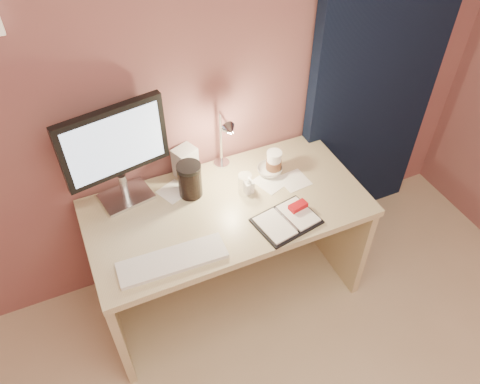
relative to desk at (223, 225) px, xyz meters
name	(u,v)px	position (x,y,z in m)	size (l,w,h in m)	color
room	(365,65)	(0.95, 0.24, 0.63)	(3.50, 3.50, 3.50)	#C6B28E
desk	(223,225)	(0.00, 0.00, 0.00)	(1.40, 0.70, 0.73)	#C6BA8C
monitor	(115,148)	(-0.45, 0.18, 0.55)	(0.50, 0.22, 0.54)	silver
keyboard	(173,260)	(-0.36, -0.30, 0.24)	(0.49, 0.14, 0.02)	silver
planner	(288,219)	(0.23, -0.29, 0.24)	(0.33, 0.27, 0.05)	black
paper_a	(271,181)	(0.28, -0.01, 0.23)	(0.15, 0.15, 0.00)	white
paper_b	(294,181)	(0.39, -0.05, 0.23)	(0.14, 0.14, 0.00)	white
paper_c	(174,192)	(-0.21, 0.13, 0.23)	(0.13, 0.13, 0.00)	white
coffee_cup	(274,163)	(0.33, 0.06, 0.29)	(0.08, 0.08, 0.13)	white
clear_cup	(245,184)	(0.12, -0.03, 0.29)	(0.07, 0.07, 0.12)	white
bowl	(270,170)	(0.30, 0.06, 0.25)	(0.13, 0.13, 0.04)	silver
lotion_bottle	(249,185)	(0.14, -0.03, 0.27)	(0.04, 0.05, 0.10)	white
dark_jar	(190,181)	(-0.14, 0.08, 0.31)	(0.12, 0.12, 0.17)	black
product_box	(185,162)	(-0.11, 0.23, 0.31)	(0.11, 0.09, 0.17)	silver
desk_lamp	(229,140)	(0.10, 0.14, 0.46)	(0.09, 0.23, 0.37)	silver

